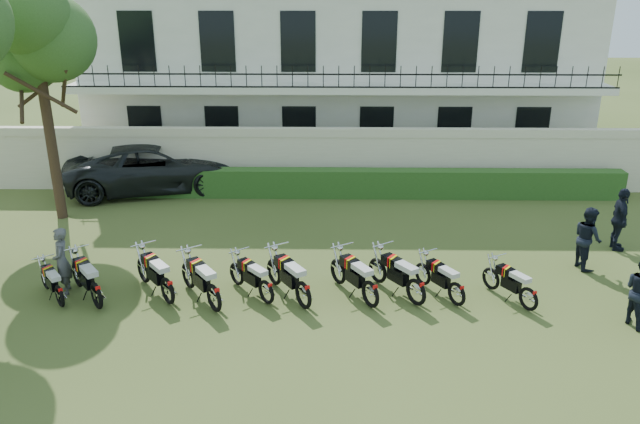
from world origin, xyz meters
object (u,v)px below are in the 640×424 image
Objects in this scene: motorcycle_0 at (59,291)px; motorcycle_8 at (457,289)px; officer_4 at (588,238)px; suv at (155,167)px; motorcycle_4 at (266,286)px; tree_west_near at (35,29)px; motorcycle_2 at (167,285)px; officer_5 at (620,219)px; motorcycle_1 at (96,289)px; motorcycle_7 at (416,286)px; motorcycle_5 at (303,289)px; motorcycle_3 at (214,292)px; motorcycle_6 at (371,288)px; inspector at (62,261)px; motorcycle_9 at (529,294)px.

motorcycle_8 reaches higher than motorcycle_0.
suv is at bearing 56.24° from officer_4.
motorcycle_4 is at bearing -164.60° from suv.
motorcycle_0 is 0.93× the size of motorcycle_4.
tree_west_near reaches higher than motorcycle_2.
motorcycle_0 is 0.75× the size of officer_5.
officer_4 reaches higher than motorcycle_1.
motorcycle_7 is 1.03× the size of officer_4.
motorcycle_5 is (5.72, 0.01, 0.11)m from motorcycle_0.
motorcycle_5 is at bearing -36.24° from tree_west_near.
tree_west_near is at bearing 110.91° from motorcycle_5.
officer_4 reaches higher than motorcycle_3.
officer_5 reaches higher than suv.
motorcycle_1 reaches higher than motorcycle_4.
motorcycle_6 is (4.78, -0.09, -0.00)m from motorcycle_2.
officer_4 is at bearing -10.84° from motorcycle_7.
motorcycle_6 reaches higher than motorcycle_4.
motorcycle_6 is 6.32m from officer_4.
motorcycle_4 is at bearing 145.26° from motorcycle_6.
motorcycle_4 reaches higher than motorcycle_8.
motorcycle_8 is (5.66, 0.38, -0.07)m from motorcycle_3.
motorcycle_1 is at bearing 143.54° from motorcycle_4.
motorcycle_4 reaches higher than motorcycle_0.
motorcycle_5 is at bearing 65.20° from inspector.
motorcycle_0 is at bearing 149.51° from motorcycle_9.
tree_west_near is 15.53m from motorcycle_9.
tree_west_near is at bearing 125.49° from motorcycle_9.
tree_west_near is 14.07m from motorcycle_8.
officer_5 is (5.19, 3.41, 0.46)m from motorcycle_8.
inspector reaches higher than motorcycle_0.
officer_4 is (13.34, 1.66, 0.01)m from inspector.
officer_4 reaches higher than motorcycle_6.
motorcycle_2 is 0.97× the size of motorcycle_7.
officer_4 is (7.44, 2.41, 0.32)m from motorcycle_5.
motorcycle_7 is at bearing -38.19° from motorcycle_2.
suv is (-2.55, 8.62, 0.34)m from motorcycle_2.
inspector is at bearing 64.14° from motorcycle_0.
inspector is (-8.55, 0.54, 0.32)m from motorcycle_7.
officer_5 is (13.61, 3.70, 0.40)m from motorcycle_1.
motorcycle_3 is 1.23m from motorcycle_4.
suv reaches higher than motorcycle_6.
tree_west_near is 4.69× the size of motorcycle_1.
suv reaches higher than motorcycle_5.
motorcycle_0 is at bearing 145.58° from motorcycle_2.
motorcycle_2 is 1.05× the size of motorcycle_8.
inspector reaches higher than motorcycle_6.
motorcycle_4 is at bearing 144.33° from motorcycle_7.
motorcycle_9 is (3.66, -0.08, -0.07)m from motorcycle_6.
motorcycle_5 is 1.00× the size of officer_5.
motorcycle_8 is at bearing 69.16° from inspector.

